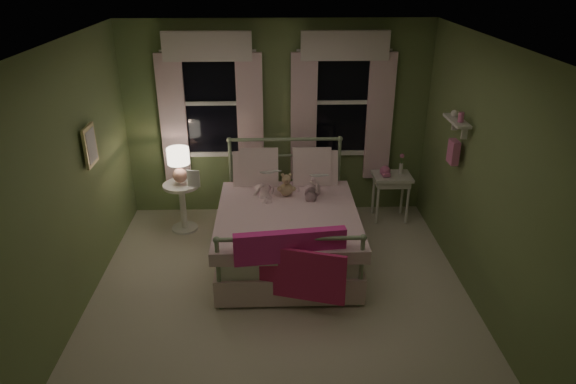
{
  "coord_description": "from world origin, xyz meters",
  "views": [
    {
      "loc": [
        -0.06,
        -4.48,
        3.28
      ],
      "look_at": [
        0.1,
        0.48,
        1.0
      ],
      "focal_mm": 32.0,
      "sensor_mm": 36.0,
      "label": 1
    }
  ],
  "objects_px": {
    "child_right": "(309,171)",
    "teddy_bear": "(286,186)",
    "child_left": "(263,169)",
    "nightstand_right": "(392,182)",
    "table_lamp": "(179,162)",
    "nightstand_left": "(182,200)",
    "bed": "(287,227)"
  },
  "relations": [
    {
      "from": "child_left",
      "to": "table_lamp",
      "type": "distance_m",
      "value": 1.09
    },
    {
      "from": "nightstand_left",
      "to": "nightstand_right",
      "type": "xyz_separation_m",
      "value": [
        2.75,
        0.21,
        0.13
      ]
    },
    {
      "from": "child_left",
      "to": "nightstand_right",
      "type": "height_order",
      "value": "child_left"
    },
    {
      "from": "child_right",
      "to": "nightstand_right",
      "type": "height_order",
      "value": "child_right"
    },
    {
      "from": "nightstand_left",
      "to": "table_lamp",
      "type": "distance_m",
      "value": 0.54
    },
    {
      "from": "nightstand_left",
      "to": "nightstand_right",
      "type": "height_order",
      "value": "same"
    },
    {
      "from": "child_right",
      "to": "table_lamp",
      "type": "relative_size",
      "value": 1.54
    },
    {
      "from": "bed",
      "to": "table_lamp",
      "type": "height_order",
      "value": "bed"
    },
    {
      "from": "teddy_bear",
      "to": "table_lamp",
      "type": "height_order",
      "value": "table_lamp"
    },
    {
      "from": "nightstand_left",
      "to": "nightstand_right",
      "type": "relative_size",
      "value": 1.02
    },
    {
      "from": "child_left",
      "to": "table_lamp",
      "type": "xyz_separation_m",
      "value": [
        -1.05,
        0.28,
        -0.0
      ]
    },
    {
      "from": "child_left",
      "to": "child_right",
      "type": "xyz_separation_m",
      "value": [
        0.56,
        0.0,
        -0.04
      ]
    },
    {
      "from": "child_left",
      "to": "teddy_bear",
      "type": "height_order",
      "value": "child_left"
    },
    {
      "from": "bed",
      "to": "nightstand_right",
      "type": "height_order",
      "value": "bed"
    },
    {
      "from": "child_right",
      "to": "teddy_bear",
      "type": "distance_m",
      "value": 0.35
    },
    {
      "from": "child_right",
      "to": "nightstand_right",
      "type": "distance_m",
      "value": 1.29
    },
    {
      "from": "child_right",
      "to": "table_lamp",
      "type": "xyz_separation_m",
      "value": [
        -1.61,
        0.28,
        0.04
      ]
    },
    {
      "from": "child_left",
      "to": "table_lamp",
      "type": "relative_size",
      "value": 1.71
    },
    {
      "from": "nightstand_right",
      "to": "child_left",
      "type": "bearing_deg",
      "value": -164.03
    },
    {
      "from": "table_lamp",
      "to": "child_left",
      "type": "bearing_deg",
      "value": -14.94
    },
    {
      "from": "nightstand_right",
      "to": "child_right",
      "type": "bearing_deg",
      "value": -156.9
    },
    {
      "from": "table_lamp",
      "to": "nightstand_right",
      "type": "relative_size",
      "value": 0.71
    },
    {
      "from": "teddy_bear",
      "to": "bed",
      "type": "bearing_deg",
      "value": -90.0
    },
    {
      "from": "teddy_bear",
      "to": "nightstand_left",
      "type": "xyz_separation_m",
      "value": [
        -1.33,
        0.44,
        -0.37
      ]
    },
    {
      "from": "child_left",
      "to": "teddy_bear",
      "type": "bearing_deg",
      "value": 142.79
    },
    {
      "from": "child_right",
      "to": "child_left",
      "type": "bearing_deg",
      "value": 2.87
    },
    {
      "from": "child_right",
      "to": "nightstand_right",
      "type": "xyz_separation_m",
      "value": [
        1.14,
        0.49,
        -0.37
      ]
    },
    {
      "from": "bed",
      "to": "nightstand_left",
      "type": "bearing_deg",
      "value": 152.2
    },
    {
      "from": "nightstand_left",
      "to": "child_left",
      "type": "bearing_deg",
      "value": -14.94
    },
    {
      "from": "child_right",
      "to": "table_lamp",
      "type": "distance_m",
      "value": 1.64
    },
    {
      "from": "teddy_bear",
      "to": "nightstand_right",
      "type": "bearing_deg",
      "value": 24.42
    },
    {
      "from": "child_left",
      "to": "nightstand_right",
      "type": "xyz_separation_m",
      "value": [
        1.7,
        0.49,
        -0.41
      ]
    }
  ]
}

